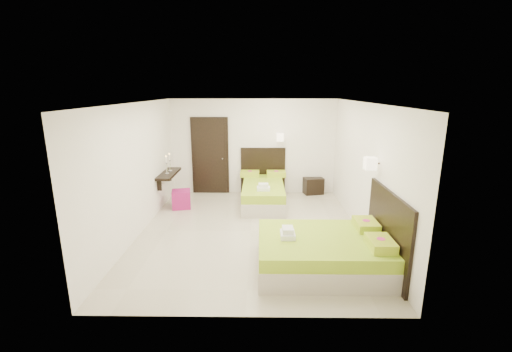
{
  "coord_description": "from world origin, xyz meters",
  "views": [
    {
      "loc": [
        0.19,
        -6.57,
        2.86
      ],
      "look_at": [
        0.1,
        0.3,
        1.1
      ],
      "focal_mm": 24.0,
      "sensor_mm": 36.0,
      "label": 1
    }
  ],
  "objects_px": {
    "nightstand": "(313,185)",
    "bed_double": "(328,251)",
    "ottoman": "(181,199)",
    "bed_single": "(263,191)"
  },
  "relations": [
    {
      "from": "bed_single",
      "to": "nightstand",
      "type": "relative_size",
      "value": 3.99
    },
    {
      "from": "bed_single",
      "to": "nightstand",
      "type": "distance_m",
      "value": 1.64
    },
    {
      "from": "nightstand",
      "to": "ottoman",
      "type": "bearing_deg",
      "value": -172.28
    },
    {
      "from": "nightstand",
      "to": "bed_double",
      "type": "bearing_deg",
      "value": -107.67
    },
    {
      "from": "bed_double",
      "to": "nightstand",
      "type": "bearing_deg",
      "value": 84.9
    },
    {
      "from": "bed_single",
      "to": "ottoman",
      "type": "xyz_separation_m",
      "value": [
        -2.02,
        -0.4,
        -0.1
      ]
    },
    {
      "from": "bed_single",
      "to": "bed_double",
      "type": "height_order",
      "value": "bed_double"
    },
    {
      "from": "bed_double",
      "to": "nightstand",
      "type": "relative_size",
      "value": 4.06
    },
    {
      "from": "bed_single",
      "to": "ottoman",
      "type": "distance_m",
      "value": 2.06
    },
    {
      "from": "bed_double",
      "to": "ottoman",
      "type": "distance_m",
      "value": 4.21
    }
  ]
}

